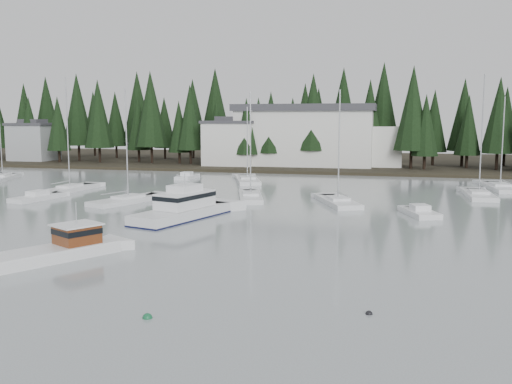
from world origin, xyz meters
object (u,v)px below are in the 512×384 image
(sailboat_9, at_px, (128,202))
(sailboat_4, at_px, (251,198))
(cabin_cruiser_center, at_px, (183,211))
(runabout_1, at_px, (420,214))
(sailboat_5, at_px, (500,189))
(runabout_0, at_px, (38,199))
(house_west, at_px, (231,142))
(harbor_inn, at_px, (316,136))
(house_far_west, at_px, (34,141))
(sailboat_6, at_px, (479,196))
(sailboat_1, at_px, (3,179))
(sailboat_10, at_px, (338,203))
(runabout_3, at_px, (187,178))
(sailboat_8, at_px, (70,190))
(lobster_boat_brown, at_px, (60,251))
(sailboat_11, at_px, (247,181))

(sailboat_9, bearing_deg, sailboat_4, -45.03)
(cabin_cruiser_center, relative_size, runabout_1, 2.04)
(sailboat_5, height_order, runabout_0, sailboat_5)
(sailboat_9, bearing_deg, runabout_1, -72.51)
(cabin_cruiser_center, bearing_deg, sailboat_9, 65.89)
(house_west, relative_size, harbor_inn, 0.32)
(house_far_west, bearing_deg, runabout_1, -32.53)
(cabin_cruiser_center, xyz_separation_m, sailboat_6, (27.74, 21.45, -0.62))
(sailboat_1, relative_size, sailboat_10, 0.90)
(sailboat_4, distance_m, runabout_0, 23.53)
(sailboat_5, xyz_separation_m, runabout_3, (-43.13, 2.19, 0.08))
(runabout_3, bearing_deg, sailboat_9, -175.10)
(house_west, relative_size, sailboat_8, 0.66)
(sailboat_6, distance_m, sailboat_8, 48.90)
(sailboat_4, height_order, sailboat_6, sailboat_6)
(runabout_1, bearing_deg, sailboat_6, -45.35)
(sailboat_8, relative_size, sailboat_9, 1.13)
(cabin_cruiser_center, distance_m, sailboat_10, 17.52)
(sailboat_1, height_order, runabout_0, sailboat_1)
(lobster_boat_brown, distance_m, sailboat_11, 45.99)
(sailboat_6, height_order, runabout_3, sailboat_6)
(sailboat_5, xyz_separation_m, runabout_1, (-10.65, -23.03, 0.08))
(sailboat_8, bearing_deg, cabin_cruiser_center, -122.44)
(sailboat_9, relative_size, sailboat_11, 1.15)
(house_west, distance_m, sailboat_9, 43.93)
(house_far_west, bearing_deg, sailboat_6, -21.83)
(sailboat_8, distance_m, runabout_3, 19.15)
(sailboat_9, distance_m, runabout_0, 10.61)
(house_west, height_order, runabout_1, house_west)
(sailboat_1, distance_m, sailboat_6, 65.47)
(sailboat_5, bearing_deg, house_far_west, 68.04)
(harbor_inn, relative_size, sailboat_10, 2.38)
(lobster_boat_brown, relative_size, sailboat_9, 0.66)
(house_far_west, bearing_deg, sailboat_8, -50.36)
(sailboat_8, bearing_deg, sailboat_9, -118.36)
(sailboat_6, relative_size, sailboat_11, 1.30)
(cabin_cruiser_center, xyz_separation_m, sailboat_4, (2.76, 13.68, -0.64))
(sailboat_1, bearing_deg, runabout_1, -125.52)
(sailboat_9, relative_size, runabout_3, 2.52)
(house_far_west, height_order, runabout_1, house_far_west)
(house_west, relative_size, sailboat_11, 0.86)
(house_far_west, bearing_deg, harbor_inn, 1.35)
(house_west, relative_size, sailboat_1, 0.85)
(sailboat_10, bearing_deg, sailboat_5, -69.21)
(sailboat_4, bearing_deg, cabin_cruiser_center, 152.13)
(sailboat_4, bearing_deg, lobster_boat_brown, 153.39)
(house_far_west, distance_m, sailboat_10, 77.50)
(lobster_boat_brown, xyz_separation_m, cabin_cruiser_center, (2.46, 15.50, 0.25))
(lobster_boat_brown, bearing_deg, sailboat_11, 28.45)
(sailboat_1, bearing_deg, sailboat_5, -104.25)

